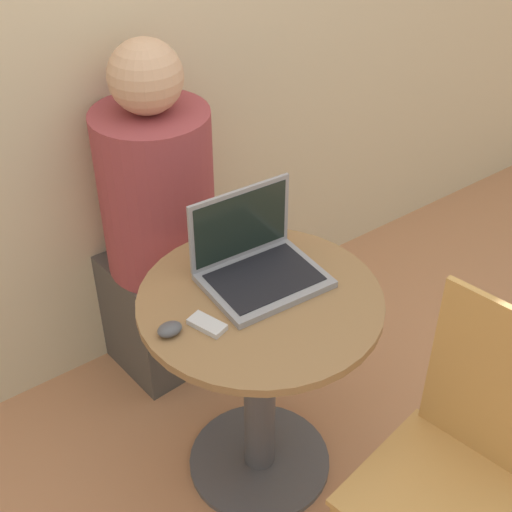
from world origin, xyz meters
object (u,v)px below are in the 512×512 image
Objects in this scene: laptop at (257,262)px; chair_empty at (459,471)px; cell_phone at (207,325)px; person_seated at (152,241)px.

laptop is 0.37× the size of chair_empty.
chair_empty is (0.35, -0.58, -0.25)m from cell_phone.
laptop is 0.27× the size of person_seated.
laptop reaches higher than cell_phone.
laptop is 3.05× the size of cell_phone.
chair_empty is 0.73× the size of person_seated.
laptop is at bearing 22.52° from cell_phone.
chair_empty is at bearing -79.61° from laptop.
laptop reaches higher than chair_empty.
person_seated is at bearing 93.61° from laptop.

